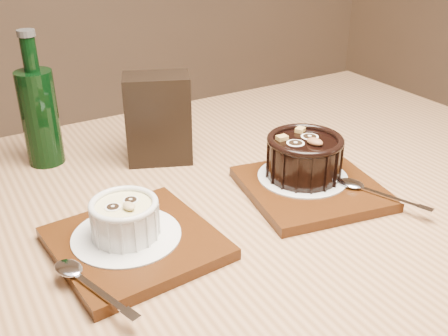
% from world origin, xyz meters
% --- Properties ---
extents(table, '(1.24, 0.87, 0.75)m').
position_xyz_m(table, '(-0.09, 0.30, 0.66)').
color(table, brown).
rests_on(table, ground).
extents(tray_left, '(0.20, 0.20, 0.01)m').
position_xyz_m(tray_left, '(-0.22, 0.26, 0.76)').
color(tray_left, '#41200A').
rests_on(tray_left, table).
extents(doily_left, '(0.13, 0.13, 0.00)m').
position_xyz_m(doily_left, '(-0.23, 0.27, 0.77)').
color(doily_left, silver).
rests_on(doily_left, tray_left).
extents(ramekin_white, '(0.08, 0.08, 0.05)m').
position_xyz_m(ramekin_white, '(-0.23, 0.27, 0.79)').
color(ramekin_white, silver).
rests_on(ramekin_white, doily_left).
extents(spoon_left, '(0.07, 0.13, 0.01)m').
position_xyz_m(spoon_left, '(-0.29, 0.20, 0.77)').
color(spoon_left, white).
rests_on(spoon_left, tray_left).
extents(tray_right, '(0.20, 0.20, 0.01)m').
position_xyz_m(tray_right, '(0.05, 0.27, 0.76)').
color(tray_right, '#41200A').
rests_on(tray_right, table).
extents(doily_right, '(0.13, 0.13, 0.00)m').
position_xyz_m(doily_right, '(0.05, 0.29, 0.77)').
color(doily_right, silver).
rests_on(doily_right, tray_right).
extents(ramekin_dark, '(0.11, 0.11, 0.06)m').
position_xyz_m(ramekin_dark, '(0.05, 0.29, 0.80)').
color(ramekin_dark, black).
rests_on(ramekin_dark, doily_right).
extents(spoon_right, '(0.08, 0.13, 0.01)m').
position_xyz_m(spoon_right, '(0.11, 0.21, 0.77)').
color(spoon_right, white).
rests_on(spoon_right, tray_right).
extents(condiment_stand, '(0.11, 0.09, 0.14)m').
position_xyz_m(condiment_stand, '(-0.10, 0.47, 0.82)').
color(condiment_stand, black).
rests_on(condiment_stand, table).
extents(green_bottle, '(0.06, 0.06, 0.21)m').
position_xyz_m(green_bottle, '(-0.27, 0.55, 0.83)').
color(green_bottle, black).
rests_on(green_bottle, table).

